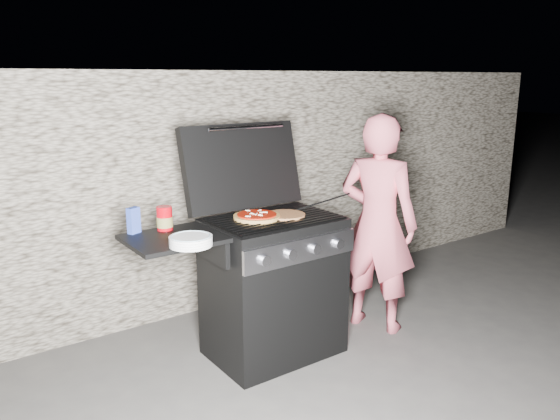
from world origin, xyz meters
TOP-DOWN VIEW (x-y plane):
  - ground at (0.00, 0.00)m, footprint 50.00×50.00m
  - stone_wall at (0.00, 1.05)m, footprint 8.00×0.35m
  - gas_grill at (-0.25, 0.00)m, footprint 1.34×0.79m
  - pizza_topped at (-0.10, 0.04)m, footprint 0.34×0.34m
  - pizza_plain at (0.08, -0.02)m, footprint 0.33×0.33m
  - sauce_jar at (-0.65, 0.15)m, footprint 0.11×0.11m
  - blue_carton at (-0.82, 0.19)m, footprint 0.08×0.06m
  - plate_stack at (-0.67, -0.21)m, footprint 0.27×0.27m
  - person at (0.82, -0.10)m, footprint 0.56×0.66m
  - tongs at (0.40, 0.00)m, footprint 0.41×0.08m

SIDE VIEW (x-z plane):
  - ground at x=0.00m, z-range 0.00..0.00m
  - gas_grill at x=-0.25m, z-range 0.00..0.91m
  - person at x=0.82m, z-range 0.00..1.52m
  - stone_wall at x=0.00m, z-range 0.00..1.80m
  - pizza_plain at x=0.08m, z-range 0.91..0.92m
  - pizza_topped at x=-0.10m, z-range 0.91..0.94m
  - plate_stack at x=-0.67m, z-range 0.90..0.95m
  - tongs at x=0.40m, z-range 0.91..1.00m
  - sauce_jar at x=-0.65m, z-range 0.90..1.04m
  - blue_carton at x=-0.82m, z-range 0.90..1.05m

